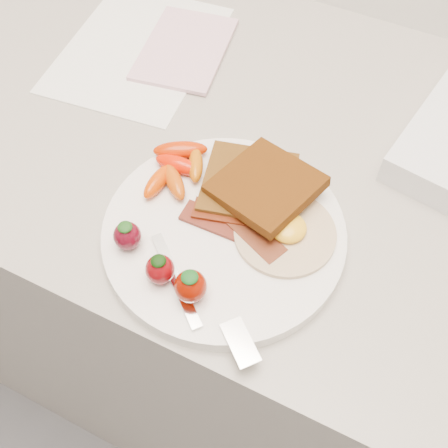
% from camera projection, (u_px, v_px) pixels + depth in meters
% --- Properties ---
extents(counter, '(2.00, 0.60, 0.90)m').
position_uv_depth(counter, '(263.00, 303.00, 1.08)').
color(counter, gray).
rests_on(counter, ground).
extents(plate, '(0.27, 0.27, 0.02)m').
position_uv_depth(plate, '(224.00, 234.00, 0.62)').
color(plate, white).
rests_on(plate, counter).
extents(toast_lower, '(0.12, 0.12, 0.01)m').
position_uv_depth(toast_lower, '(249.00, 184.00, 0.64)').
color(toast_lower, '#4E2608').
rests_on(toast_lower, plate).
extents(toast_upper, '(0.13, 0.13, 0.02)m').
position_uv_depth(toast_upper, '(266.00, 186.00, 0.62)').
color(toast_upper, black).
rests_on(toast_upper, toast_lower).
extents(fried_egg, '(0.12, 0.12, 0.02)m').
position_uv_depth(fried_egg, '(286.00, 231.00, 0.61)').
color(fried_egg, silver).
rests_on(fried_egg, plate).
extents(bacon_strips, '(0.13, 0.07, 0.01)m').
position_uv_depth(bacon_strips, '(238.00, 223.00, 0.62)').
color(bacon_strips, '#4A150B').
rests_on(bacon_strips, plate).
extents(baby_carrots, '(0.08, 0.11, 0.02)m').
position_uv_depth(baby_carrots, '(177.00, 167.00, 0.65)').
color(baby_carrots, red).
rests_on(baby_carrots, plate).
extents(strawberries, '(0.12, 0.06, 0.04)m').
position_uv_depth(strawberries, '(162.00, 265.00, 0.57)').
color(strawberries, '#4D0714').
rests_on(strawberries, plate).
extents(fork, '(0.16, 0.10, 0.00)m').
position_uv_depth(fork, '(204.00, 307.00, 0.56)').
color(fork, white).
rests_on(fork, plate).
extents(paper_sheet, '(0.23, 0.29, 0.00)m').
position_uv_depth(paper_sheet, '(138.00, 49.00, 0.81)').
color(paper_sheet, white).
rests_on(paper_sheet, counter).
extents(notepad, '(0.14, 0.18, 0.01)m').
position_uv_depth(notepad, '(185.00, 49.00, 0.81)').
color(notepad, beige).
rests_on(notepad, paper_sheet).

